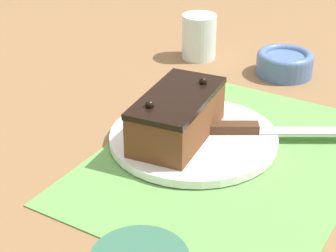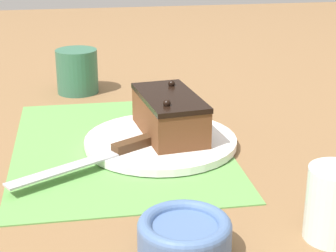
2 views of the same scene
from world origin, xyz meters
TOP-DOWN VIEW (x-y plane):
  - ground_plane at (0.00, 0.00)m, footprint 3.00×3.00m
  - placemat_woven at (0.00, 0.00)m, footprint 0.46×0.34m
  - cake_plate at (-0.01, -0.07)m, footprint 0.25×0.25m
  - chocolate_cake at (0.01, -0.08)m, footprint 0.18×0.11m
  - serving_knife at (-0.07, 0.02)m, footprint 0.15×0.23m
  - drinking_glass at (-0.32, -0.22)m, footprint 0.07×0.07m
  - small_bowl at (-0.32, -0.04)m, footprint 0.10×0.10m

SIDE VIEW (x-z plane):
  - ground_plane at x=0.00m, z-range 0.00..0.00m
  - placemat_woven at x=0.00m, z-range 0.00..0.00m
  - cake_plate at x=-0.01m, z-range 0.00..0.02m
  - serving_knife at x=-0.07m, z-range 0.01..0.03m
  - small_bowl at x=-0.32m, z-range 0.00..0.05m
  - drinking_glass at x=-0.32m, z-range 0.00..0.09m
  - chocolate_cake at x=0.01m, z-range 0.01..0.09m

